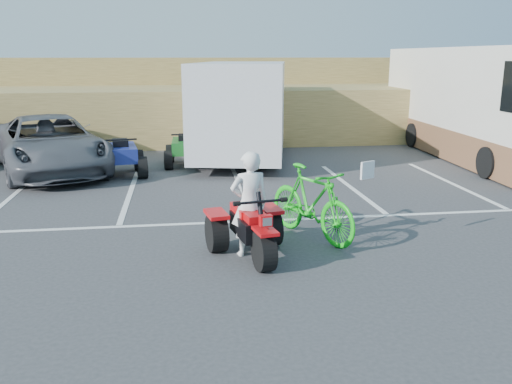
{
  "coord_description": "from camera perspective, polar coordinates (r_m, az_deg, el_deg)",
  "views": [
    {
      "loc": [
        -1.48,
        -7.76,
        3.18
      ],
      "look_at": [
        -0.27,
        0.81,
        1.0
      ],
      "focal_mm": 38.0,
      "sensor_mm": 36.0,
      "label": 1
    }
  ],
  "objects": [
    {
      "name": "ground",
      "position": [
        8.52,
        2.56,
        -7.81
      ],
      "size": [
        100.0,
        100.0,
        0.0
      ],
      "primitive_type": "plane",
      "color": "#363639",
      "rests_on": "ground"
    },
    {
      "name": "parking_stripes",
      "position": [
        12.47,
        3.04,
        -0.64
      ],
      "size": [
        28.0,
        5.16,
        0.01
      ],
      "color": "white",
      "rests_on": "ground"
    },
    {
      "name": "grass_embankment",
      "position": [
        23.35,
        -4.49,
        9.79
      ],
      "size": [
        40.0,
        8.5,
        3.1
      ],
      "color": "olive",
      "rests_on": "ground"
    },
    {
      "name": "red_trike_atv",
      "position": [
        8.86,
        -0.39,
        -6.89
      ],
      "size": [
        1.53,
        1.87,
        1.09
      ],
      "primitive_type": null,
      "rotation": [
        0.0,
        0.0,
        0.18
      ],
      "color": "red",
      "rests_on": "ground"
    },
    {
      "name": "rider",
      "position": [
        8.73,
        -0.7,
        -1.26
      ],
      "size": [
        0.69,
        0.52,
        1.73
      ],
      "primitive_type": "imported",
      "rotation": [
        0.0,
        0.0,
        3.32
      ],
      "color": "white",
      "rests_on": "ground"
    },
    {
      "name": "green_dirt_bike",
      "position": [
        9.64,
        5.87,
        -1.13
      ],
      "size": [
        1.54,
        2.22,
        1.31
      ],
      "primitive_type": "imported",
      "rotation": [
        0.0,
        0.0,
        0.47
      ],
      "color": "#14BF19",
      "rests_on": "ground"
    },
    {
      "name": "grey_pickup",
      "position": [
        16.26,
        -20.91,
        4.74
      ],
      "size": [
        4.43,
        6.19,
        1.57
      ],
      "primitive_type": "imported",
      "rotation": [
        0.0,
        0.0,
        0.36
      ],
      "color": "#4F5057",
      "rests_on": "ground"
    },
    {
      "name": "cargo_trailer",
      "position": [
        17.18,
        -1.44,
        8.91
      ],
      "size": [
        3.77,
        6.77,
        2.98
      ],
      "rotation": [
        0.0,
        0.0,
        -0.2
      ],
      "color": "silver",
      "rests_on": "ground"
    },
    {
      "name": "rv_motorhome",
      "position": [
        18.93,
        21.83,
        7.97
      ],
      "size": [
        2.76,
        9.53,
        3.39
      ],
      "rotation": [
        0.0,
        0.0,
        -0.04
      ],
      "color": "silver",
      "rests_on": "ground"
    },
    {
      "name": "quad_atv_blue",
      "position": [
        15.32,
        -13.89,
        1.74
      ],
      "size": [
        1.5,
        1.86,
        1.1
      ],
      "primitive_type": null,
      "rotation": [
        0.0,
        0.0,
        0.15
      ],
      "color": "navy",
      "rests_on": "ground"
    },
    {
      "name": "quad_atv_green",
      "position": [
        16.33,
        -7.39,
        2.79
      ],
      "size": [
        1.24,
        1.63,
        1.04
      ],
      "primitive_type": null,
      "rotation": [
        0.0,
        0.0,
        -0.03
      ],
      "color": "#14571B",
      "rests_on": "ground"
    }
  ]
}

